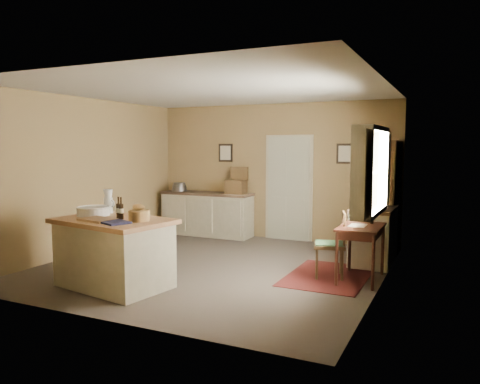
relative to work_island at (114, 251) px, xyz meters
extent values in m
plane|color=#52463E|center=(0.71, 1.48, -0.48)|extent=(5.00, 5.00, 0.00)
cube|color=olive|center=(0.71, 3.98, 0.87)|extent=(5.00, 0.10, 2.70)
cube|color=olive|center=(0.71, -1.02, 0.87)|extent=(5.00, 0.10, 2.70)
cube|color=olive|center=(-1.79, 1.48, 0.87)|extent=(0.10, 5.00, 2.70)
cube|color=olive|center=(3.21, 1.48, 0.87)|extent=(0.10, 5.00, 2.70)
plane|color=silver|center=(0.71, 1.48, 2.22)|extent=(5.00, 5.00, 0.00)
cube|color=#B1B198|center=(1.06, 3.95, 0.57)|extent=(0.97, 0.06, 2.11)
cube|color=black|center=(-0.34, 3.96, 1.24)|extent=(0.32, 0.02, 0.38)
cube|color=beige|center=(-0.34, 3.95, 1.24)|extent=(0.24, 0.01, 0.30)
cube|color=black|center=(2.16, 3.96, 1.24)|extent=(0.32, 0.02, 0.38)
cube|color=beige|center=(2.16, 3.95, 1.24)|extent=(0.24, 0.01, 0.30)
cube|color=beige|center=(3.09, 1.28, 0.54)|extent=(0.25, 1.32, 0.06)
cube|color=beige|center=(3.09, 1.28, 1.60)|extent=(0.25, 1.32, 0.06)
cube|color=white|center=(3.21, 1.28, 1.07)|extent=(0.01, 1.20, 1.00)
cube|color=beige|center=(3.17, 0.46, 1.07)|extent=(0.04, 0.35, 1.00)
cube|color=beige|center=(3.17, 2.10, 1.07)|extent=(0.04, 0.35, 1.00)
cube|color=beige|center=(0.01, 0.00, -0.06)|extent=(1.54, 1.11, 0.85)
cube|color=#8D603B|center=(0.01, 0.00, 0.40)|extent=(1.66, 1.23, 0.06)
cylinder|color=white|center=(-0.45, 0.13, 0.48)|extent=(0.44, 0.44, 0.11)
cube|color=#8D603B|center=(-0.07, -0.21, 0.44)|extent=(0.49, 0.38, 0.03)
cube|color=black|center=(0.27, -0.28, 0.44)|extent=(0.43, 0.39, 0.02)
cylinder|color=olive|center=(0.43, -0.01, 0.50)|extent=(0.27, 0.27, 0.14)
cylinder|color=black|center=(0.06, 0.05, 0.57)|extent=(0.06, 0.06, 0.29)
cylinder|color=black|center=(0.12, 0.03, 0.57)|extent=(0.06, 0.06, 0.29)
cube|color=beige|center=(-0.64, 3.68, -0.06)|extent=(1.92, 0.53, 0.85)
cube|color=#332319|center=(-0.64, 3.68, 0.39)|extent=(1.96, 0.56, 0.05)
cube|color=#442F18|center=(0.03, 3.68, 0.56)|extent=(0.38, 0.29, 0.28)
cylinder|color=#59544F|center=(-1.31, 3.68, 0.51)|extent=(0.33, 0.33, 0.18)
cube|color=#481110|center=(2.46, 1.68, -0.48)|extent=(1.11, 1.61, 0.01)
cube|color=#35170F|center=(2.91, 1.68, 0.27)|extent=(0.55, 0.91, 0.03)
cube|color=#35170F|center=(2.91, 1.68, 0.20)|extent=(0.49, 0.85, 0.10)
cube|color=silver|center=(2.86, 1.68, 0.29)|extent=(0.22, 0.30, 0.01)
cylinder|color=black|center=(3.01, 1.93, 0.31)|extent=(0.05, 0.05, 0.05)
cylinder|color=#35170F|center=(2.67, 1.27, -0.12)|extent=(0.04, 0.04, 0.72)
cylinder|color=#35170F|center=(3.15, 1.27, -0.12)|extent=(0.04, 0.04, 0.72)
cylinder|color=#35170F|center=(2.67, 2.09, -0.12)|extent=(0.04, 0.04, 0.72)
cylinder|color=#35170F|center=(3.15, 2.09, -0.12)|extent=(0.04, 0.04, 0.72)
cube|color=beige|center=(2.91, 2.77, -0.06)|extent=(0.60, 1.10, 0.85)
cube|color=#332319|center=(2.91, 2.77, 0.39)|extent=(0.63, 1.14, 0.05)
cylinder|color=silver|center=(2.88, 2.60, 0.46)|extent=(0.26, 0.26, 0.09)
cube|color=#332212|center=(3.02, 3.06, 0.50)|extent=(0.33, 0.04, 1.96)
cube|color=#332212|center=(3.02, 3.90, 0.50)|extent=(0.33, 0.04, 1.96)
cube|color=#332212|center=(3.18, 3.48, 0.50)|extent=(0.02, 0.88, 1.96)
cube|color=#332212|center=(3.02, 3.48, -0.43)|extent=(0.33, 0.84, 0.03)
cube|color=#332212|center=(3.02, 3.48, 0.06)|extent=(0.33, 0.84, 0.03)
cube|color=#332212|center=(3.02, 3.48, 0.55)|extent=(0.33, 0.84, 0.03)
cube|color=#332212|center=(3.02, 3.48, 0.94)|extent=(0.33, 0.84, 0.03)
cube|color=#332212|center=(3.02, 3.48, 1.33)|extent=(0.33, 0.84, 0.03)
cylinder|color=white|center=(3.02, 3.48, 0.61)|extent=(0.12, 0.12, 0.11)
camera|label=1|loc=(4.09, -4.80, 1.38)|focal=35.00mm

